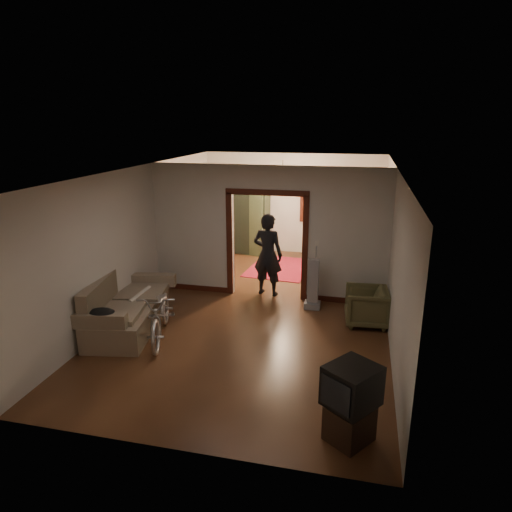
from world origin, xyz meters
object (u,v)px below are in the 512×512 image
(sofa, at_px, (127,302))
(armchair, at_px, (366,306))
(desk, at_px, (326,245))
(bicycle, at_px, (161,313))
(person, at_px, (268,255))
(locker, at_px, (250,219))

(sofa, xyz_separation_m, armchair, (4.24, 1.14, -0.15))
(sofa, distance_m, desk, 6.00)
(bicycle, xyz_separation_m, person, (1.37, 2.47, 0.44))
(locker, bearing_deg, bicycle, -79.69)
(armchair, xyz_separation_m, locker, (-3.24, 4.13, 0.64))
(desk, bearing_deg, sofa, -135.42)
(sofa, bearing_deg, bicycle, -28.40)
(locker, height_order, desk, locker)
(armchair, bearing_deg, sofa, -79.37)
(person, distance_m, desk, 3.09)
(bicycle, xyz_separation_m, desk, (2.39, 5.35, -0.06))
(person, bearing_deg, desk, -99.01)
(locker, bearing_deg, armchair, -39.17)
(sofa, distance_m, locker, 5.39)
(desk, bearing_deg, person, -123.13)
(sofa, xyz_separation_m, person, (2.15, 2.22, 0.40))
(armchair, height_order, person, person)
(bicycle, relative_size, locker, 0.89)
(desk, bearing_deg, bicycle, -127.69)
(bicycle, height_order, desk, bicycle)
(armchair, bearing_deg, bicycle, -72.59)
(sofa, height_order, armchair, sofa)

